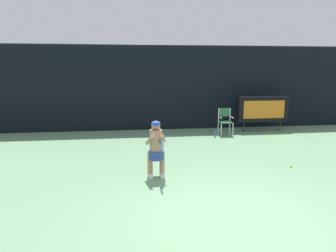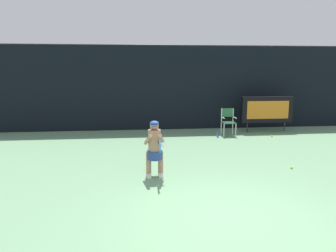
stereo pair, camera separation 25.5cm
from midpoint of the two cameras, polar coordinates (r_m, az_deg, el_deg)
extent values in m
cube|color=#67946B|center=(6.04, 11.76, -16.08)|extent=(18.00, 22.00, 0.02)
cube|color=black|center=(13.77, 1.27, 6.85)|extent=(18.00, 0.12, 3.60)
cylinder|color=#38383D|center=(13.78, 1.30, 14.47)|extent=(18.00, 0.05, 0.05)
cube|color=black|center=(13.91, 18.05, 2.85)|extent=(2.20, 0.20, 1.10)
cube|color=orange|center=(13.81, 18.23, 2.79)|extent=(1.80, 0.01, 0.75)
cylinder|color=#2D2D33|center=(13.71, 14.72, -0.25)|extent=(0.05, 0.05, 0.40)
cylinder|color=#2D2D33|center=(14.37, 20.89, -0.12)|extent=(0.05, 0.05, 0.40)
cylinder|color=white|center=(12.52, 10.70, -0.81)|extent=(0.04, 0.04, 0.52)
cylinder|color=white|center=(12.67, 12.78, -0.76)|extent=(0.04, 0.04, 0.52)
cylinder|color=white|center=(12.90, 10.19, -0.46)|extent=(0.04, 0.04, 0.52)
cylinder|color=white|center=(13.04, 12.21, -0.41)|extent=(0.04, 0.04, 0.52)
cube|color=#2B653D|center=(12.73, 11.52, 0.61)|extent=(0.52, 0.44, 0.03)
cylinder|color=white|center=(12.81, 10.27, 1.91)|extent=(0.04, 0.04, 0.56)
cylinder|color=white|center=(12.95, 12.31, 1.93)|extent=(0.04, 0.04, 0.56)
cube|color=#2B653D|center=(12.87, 11.31, 2.41)|extent=(0.48, 0.02, 0.34)
cylinder|color=white|center=(12.63, 10.52, 1.51)|extent=(0.04, 0.44, 0.04)
cylinder|color=white|center=(12.77, 12.58, 1.53)|extent=(0.04, 0.44, 0.04)
cylinder|color=blue|center=(12.45, 9.60, -1.49)|extent=(0.07, 0.07, 0.24)
cylinder|color=black|center=(12.42, 9.62, -0.90)|extent=(0.03, 0.03, 0.03)
cube|color=white|center=(7.91, -2.57, -8.92)|extent=(0.11, 0.26, 0.09)
cube|color=white|center=(7.93, -0.38, -8.85)|extent=(0.11, 0.26, 0.09)
cylinder|color=#A37A5B|center=(7.87, -2.60, -6.95)|extent=(0.13, 0.13, 0.63)
cylinder|color=#A37A5B|center=(7.89, -0.41, -6.89)|extent=(0.13, 0.13, 0.63)
cylinder|color=navy|center=(7.81, -1.52, -5.26)|extent=(0.39, 0.39, 0.22)
cylinder|color=#A37A5B|center=(7.72, -1.53, -2.71)|extent=(0.31, 0.31, 0.56)
sphere|color=#A37A5B|center=(7.65, -1.54, 0.06)|extent=(0.22, 0.22, 0.22)
ellipsoid|color=#284C93|center=(7.64, -1.54, 0.50)|extent=(0.22, 0.22, 0.12)
cube|color=#284C93|center=(7.54, -1.49, 0.13)|extent=(0.17, 0.12, 0.02)
cylinder|color=#A37A5B|center=(7.53, -2.69, -2.47)|extent=(0.20, 0.49, 0.35)
cylinder|color=#A37A5B|center=(7.56, -0.19, -2.42)|extent=(0.20, 0.49, 0.35)
cylinder|color=white|center=(7.47, 0.06, -3.40)|extent=(0.13, 0.12, 0.12)
cylinder|color=black|center=(7.44, -0.71, -3.15)|extent=(0.03, 0.28, 0.03)
torus|color=#3072BB|center=(7.15, -0.48, -3.72)|extent=(0.02, 0.31, 0.31)
ellipsoid|color=silver|center=(7.15, -0.48, -3.72)|extent=(0.01, 0.26, 0.26)
sphere|color=#CCDB3D|center=(13.10, 18.90, -1.71)|extent=(0.07, 0.07, 0.07)
sphere|color=#CCDB3D|center=(9.20, 22.31, -6.99)|extent=(0.07, 0.07, 0.07)
camera|label=1|loc=(0.13, -89.29, 0.13)|focal=33.54mm
camera|label=2|loc=(0.13, 90.71, -0.13)|focal=33.54mm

